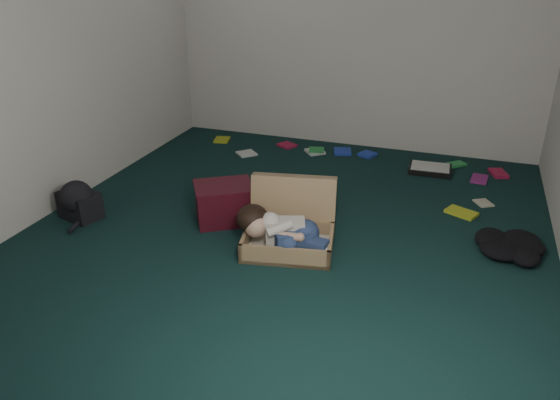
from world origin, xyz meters
The scene contains 11 objects.
floor centered at (0.00, 0.00, 0.00)m, with size 4.50×4.50×0.00m, color black.
wall_back centered at (0.00, 2.25, 1.30)m, with size 4.50×4.50×0.00m, color white.
wall_front centered at (0.00, -2.25, 1.30)m, with size 4.50×4.50×0.00m, color white.
wall_left centered at (-2.00, 0.00, 1.30)m, with size 4.50×4.50×0.00m, color white.
suitcase centered at (0.08, -0.14, 0.14)m, with size 0.76×0.75×0.48m.
person centered at (0.07, -0.31, 0.19)m, with size 0.73×0.36×0.30m.
maroon_bin centered at (-0.54, 0.03, 0.16)m, with size 0.59×0.56×0.32m.
backpack centered at (-1.70, -0.31, 0.12)m, with size 0.41×0.33×0.25m, color black, non-canonical shape.
clothing_pile centered at (1.63, 0.23, 0.06)m, with size 0.40×0.32×0.13m, color black, non-canonical shape.
paper_tray centered at (0.95, 1.70, 0.03)m, with size 0.42×0.32×0.06m.
book_scatter centered at (0.40, 1.68, 0.01)m, with size 3.24×1.39×0.02m.
Camera 1 is at (1.21, -3.61, 2.06)m, focal length 35.00 mm.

